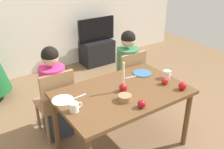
# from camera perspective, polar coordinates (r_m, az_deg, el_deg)

# --- Properties ---
(ground_plane) EXTENTS (7.68, 7.68, 0.00)m
(ground_plane) POSITION_cam_1_polar(r_m,az_deg,el_deg) (3.17, 2.10, -15.65)
(ground_plane) COLOR brown
(back_wall) EXTENTS (6.40, 0.10, 2.60)m
(back_wall) POSITION_cam_1_polar(r_m,az_deg,el_deg) (4.78, -16.94, 15.30)
(back_wall) COLOR silver
(back_wall) RESTS_ON ground
(dining_table) EXTENTS (1.40, 0.90, 0.75)m
(dining_table) POSITION_cam_1_polar(r_m,az_deg,el_deg) (2.77, 2.33, -5.29)
(dining_table) COLOR brown
(dining_table) RESTS_ON ground
(chair_left) EXTENTS (0.40, 0.40, 0.90)m
(chair_left) POSITION_cam_1_polar(r_m,az_deg,el_deg) (3.10, -12.48, -5.62)
(chair_left) COLOR #99754C
(chair_left) RESTS_ON ground
(chair_right) EXTENTS (0.40, 0.40, 0.90)m
(chair_right) POSITION_cam_1_polar(r_m,az_deg,el_deg) (3.56, 3.73, -0.59)
(chair_right) COLOR #99754C
(chair_right) RESTS_ON ground
(person_left_child) EXTENTS (0.30, 0.30, 1.17)m
(person_left_child) POSITION_cam_1_polar(r_m,az_deg,el_deg) (3.09, -12.81, -4.44)
(person_left_child) COLOR #33384C
(person_left_child) RESTS_ON ground
(person_right_child) EXTENTS (0.30, 0.30, 1.17)m
(person_right_child) POSITION_cam_1_polar(r_m,az_deg,el_deg) (3.56, 3.44, 0.44)
(person_right_child) COLOR #33384C
(person_right_child) RESTS_ON ground
(tv_stand) EXTENTS (0.64, 0.40, 0.48)m
(tv_stand) POSITION_cam_1_polar(r_m,az_deg,el_deg) (5.21, -3.37, 5.05)
(tv_stand) COLOR black
(tv_stand) RESTS_ON ground
(tv) EXTENTS (0.79, 0.05, 0.46)m
(tv) POSITION_cam_1_polar(r_m,az_deg,el_deg) (5.06, -3.51, 10.02)
(tv) COLOR black
(tv) RESTS_ON tv_stand
(candle_centerpiece) EXTENTS (0.09, 0.09, 0.34)m
(candle_centerpiece) POSITION_cam_1_polar(r_m,az_deg,el_deg) (2.70, 2.57, -2.51)
(candle_centerpiece) COLOR red
(candle_centerpiece) RESTS_ON dining_table
(plate_left) EXTENTS (0.22, 0.22, 0.01)m
(plate_left) POSITION_cam_1_polar(r_m,az_deg,el_deg) (2.61, -11.01, -5.69)
(plate_left) COLOR white
(plate_left) RESTS_ON dining_table
(plate_right) EXTENTS (0.23, 0.23, 0.01)m
(plate_right) POSITION_cam_1_polar(r_m,az_deg,el_deg) (3.13, 6.79, 0.32)
(plate_right) COLOR teal
(plate_right) RESTS_ON dining_table
(mug_left) EXTENTS (0.13, 0.09, 0.09)m
(mug_left) POSITION_cam_1_polar(r_m,az_deg,el_deg) (2.41, -8.47, -7.24)
(mug_left) COLOR white
(mug_left) RESTS_ON dining_table
(mug_right) EXTENTS (0.13, 0.08, 0.10)m
(mug_right) POSITION_cam_1_polar(r_m,az_deg,el_deg) (3.05, 12.25, 0.04)
(mug_right) COLOR silver
(mug_right) RESTS_ON dining_table
(fork_left) EXTENTS (0.18, 0.03, 0.01)m
(fork_left) POSITION_cam_1_polar(r_m,az_deg,el_deg) (2.64, -7.49, -4.98)
(fork_left) COLOR silver
(fork_left) RESTS_ON dining_table
(fork_right) EXTENTS (0.18, 0.04, 0.01)m
(fork_right) POSITION_cam_1_polar(r_m,az_deg,el_deg) (3.03, 4.52, -0.54)
(fork_right) COLOR silver
(fork_right) RESTS_ON dining_table
(bowl_walnuts) EXTENTS (0.14, 0.14, 0.06)m
(bowl_walnuts) POSITION_cam_1_polar(r_m,az_deg,el_deg) (2.55, 2.87, -5.24)
(bowl_walnuts) COLOR #99754C
(bowl_walnuts) RESTS_ON dining_table
(apple_near_candle) EXTENTS (0.08, 0.08, 0.08)m
(apple_near_candle) POSITION_cam_1_polar(r_m,az_deg,el_deg) (2.45, 6.68, -6.58)
(apple_near_candle) COLOR #AC111C
(apple_near_candle) RESTS_ON dining_table
(apple_by_left_plate) EXTENTS (0.08, 0.08, 0.08)m
(apple_by_left_plate) POSITION_cam_1_polar(r_m,az_deg,el_deg) (2.91, 11.79, -1.42)
(apple_by_left_plate) COLOR red
(apple_by_left_plate) RESTS_ON dining_table
(apple_by_right_mug) EXTENTS (0.09, 0.09, 0.09)m
(apple_by_right_mug) POSITION_cam_1_polar(r_m,az_deg,el_deg) (2.84, 15.53, -2.50)
(apple_by_right_mug) COLOR red
(apple_by_right_mug) RESTS_ON dining_table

